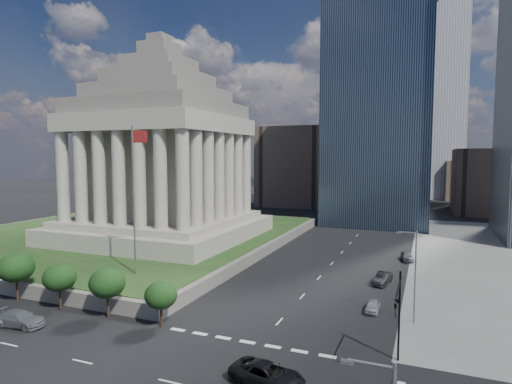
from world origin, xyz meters
The scene contains 15 objects.
ground centered at (0.00, 100.00, 0.00)m, with size 500.00×500.00×0.00m, color black.
plaza_terrace centered at (-45.00, 50.00, 0.90)m, with size 66.00×70.00×1.80m, color #69625A.
plaza_lawn centered at (-45.00, 50.00, 1.85)m, with size 64.00×68.00×0.10m, color #1D3E19.
war_memorial centered at (-34.00, 48.00, 21.40)m, with size 34.00×34.00×39.00m, color #9F9585, non-canonical shape.
flagpole centered at (-21.83, 24.00, 13.11)m, with size 2.52×0.24×20.00m.
midrise_glass centered at (2.00, 95.00, 30.00)m, with size 26.00×26.00×60.00m, color black.
building_filler_ne centered at (32.00, 130.00, 10.00)m, with size 20.00×30.00×20.00m, color brown.
building_filler_nw centered at (-30.00, 130.00, 14.00)m, with size 24.00×30.00×28.00m, color brown.
traffic_signal_ne centered at (12.50, 13.70, 5.25)m, with size 0.30×5.74×8.00m.
street_lamp_north centered at (13.33, 25.00, 5.66)m, with size 2.13×0.22×10.00m.
pickup_truck centered at (3.27, 7.51, 0.85)m, with size 6.09×2.81×1.69m, color black.
suv_grey centered at (-24.97, 8.54, 0.82)m, with size 2.31×5.67×1.65m, color slate.
parked_sedan_near centered at (9.00, 26.91, 0.63)m, with size 1.49×3.70×1.26m, color #9DA1A6.
parked_sedan_mid centered at (9.00, 38.28, 0.79)m, with size 1.67×4.79×1.58m, color black.
parked_sedan_far centered at (11.50, 53.67, 0.77)m, with size 4.54×1.83×1.55m, color #56585E.
Camera 1 is at (14.47, -22.54, 17.89)m, focal length 30.00 mm.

